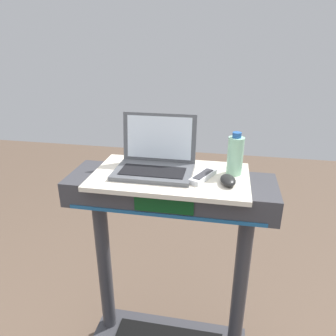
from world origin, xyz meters
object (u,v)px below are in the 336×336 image
object	(u,v)px
computer_mouse	(228,180)
tv_remote	(203,176)
laptop	(155,160)
water_bottle	(235,155)

from	to	relation	value
computer_mouse	tv_remote	distance (m)	0.11
laptop	computer_mouse	bearing A→B (deg)	-18.86
laptop	tv_remote	bearing A→B (deg)	-17.26
laptop	computer_mouse	distance (m)	0.33
computer_mouse	water_bottle	world-z (taller)	water_bottle
tv_remote	water_bottle	bearing A→B (deg)	31.62
laptop	water_bottle	world-z (taller)	laptop
computer_mouse	tv_remote	bearing A→B (deg)	150.96
laptop	water_bottle	distance (m)	0.34
water_bottle	tv_remote	size ratio (longest dim) A/B	1.12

